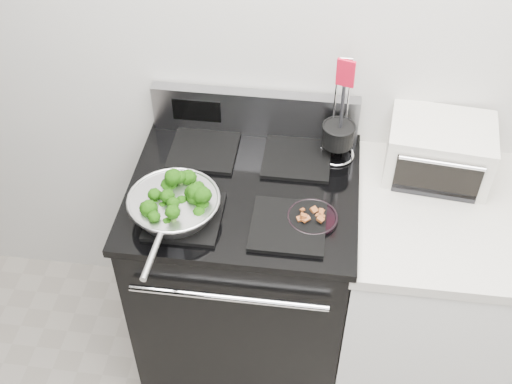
% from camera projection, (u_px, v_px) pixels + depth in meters
% --- Properties ---
extents(back_wall, '(4.00, 0.02, 2.70)m').
position_uv_depth(back_wall, '(345.00, 39.00, 2.14)').
color(back_wall, silver).
rests_on(back_wall, ground).
extents(gas_range, '(0.79, 0.69, 1.13)m').
position_uv_depth(gas_range, '(245.00, 272.00, 2.53)').
color(gas_range, black).
rests_on(gas_range, floor).
extents(counter, '(0.62, 0.68, 0.92)m').
position_uv_depth(counter, '(420.00, 294.00, 2.48)').
color(counter, white).
rests_on(counter, floor).
extents(skillet, '(0.30, 0.48, 0.07)m').
position_uv_depth(skillet, '(174.00, 205.00, 2.07)').
color(skillet, silver).
rests_on(skillet, gas_range).
extents(broccoli_pile, '(0.24, 0.24, 0.08)m').
position_uv_depth(broccoli_pile, '(174.00, 201.00, 2.06)').
color(broccoli_pile, black).
rests_on(broccoli_pile, skillet).
extents(bacon_plate, '(0.17, 0.17, 0.04)m').
position_uv_depth(bacon_plate, '(313.00, 215.00, 2.08)').
color(bacon_plate, black).
rests_on(bacon_plate, gas_range).
extents(utensil_holder, '(0.13, 0.13, 0.41)m').
position_uv_depth(utensil_holder, '(338.00, 140.00, 2.27)').
color(utensil_holder, silver).
rests_on(utensil_holder, gas_range).
extents(toaster_oven, '(0.38, 0.31, 0.20)m').
position_uv_depth(toaster_oven, '(439.00, 150.00, 2.23)').
color(toaster_oven, silver).
rests_on(toaster_oven, counter).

